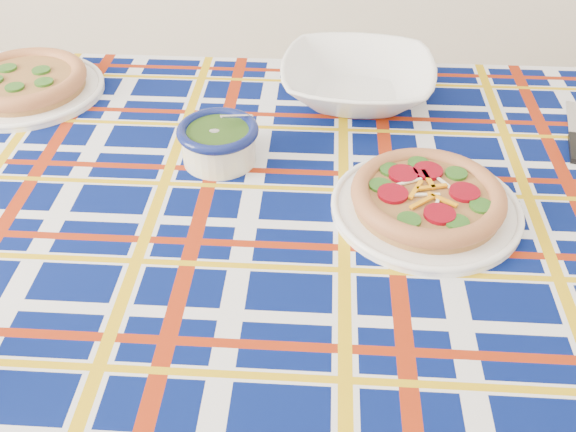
# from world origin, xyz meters

# --- Properties ---
(dining_table) EXTENTS (1.75, 1.15, 0.79)m
(dining_table) POSITION_xyz_m (0.50, 0.06, 0.72)
(dining_table) COLOR brown
(dining_table) RESTS_ON floor
(tablecloth) EXTENTS (1.78, 1.19, 0.11)m
(tablecloth) POSITION_xyz_m (0.50, 0.06, 0.74)
(tablecloth) COLOR #04104D
(tablecloth) RESTS_ON dining_table
(main_focaccia_plate) EXTENTS (0.36, 0.36, 0.06)m
(main_focaccia_plate) POSITION_xyz_m (0.70, 0.05, 0.83)
(main_focaccia_plate) COLOR #A06B38
(main_focaccia_plate) RESTS_ON tablecloth
(pesto_bowl) EXTENTS (0.15, 0.15, 0.08)m
(pesto_bowl) POSITION_xyz_m (0.36, 0.19, 0.84)
(pesto_bowl) COLOR #1C370F
(pesto_bowl) RESTS_ON tablecloth
(serving_bowl) EXTENTS (0.34, 0.34, 0.08)m
(serving_bowl) POSITION_xyz_m (0.62, 0.42, 0.84)
(serving_bowl) COLOR white
(serving_bowl) RESTS_ON tablecloth
(second_focaccia_plate) EXTENTS (0.33, 0.33, 0.06)m
(second_focaccia_plate) POSITION_xyz_m (-0.06, 0.44, 0.83)
(second_focaccia_plate) COLOR #A06B38
(second_focaccia_plate) RESTS_ON tablecloth
(table_knife) EXTENTS (0.09, 0.24, 0.01)m
(table_knife) POSITION_xyz_m (1.03, 0.33, 0.80)
(table_knife) COLOR silver
(table_knife) RESTS_ON tablecloth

